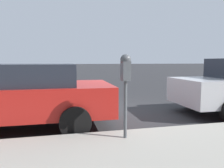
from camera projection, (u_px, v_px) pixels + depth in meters
name	position (u px, v px, depth m)	size (l,w,h in m)	color
ground_plane	(112.00, 112.00, 6.61)	(220.00, 220.00, 0.00)	#2B2B2D
parking_meter	(126.00, 74.00, 3.84)	(0.21, 0.19, 1.51)	#4C5156
car_red	(10.00, 94.00, 4.95)	(2.22, 4.71, 1.47)	#B21E19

